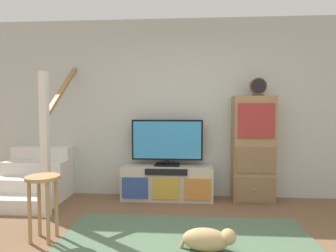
# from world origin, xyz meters

# --- Properties ---
(back_wall) EXTENTS (6.40, 0.12, 2.70)m
(back_wall) POSITION_xyz_m (0.00, 2.46, 1.35)
(back_wall) COLOR #B2B7B2
(back_wall) RESTS_ON ground_plane
(area_rug) EXTENTS (2.60, 1.80, 0.01)m
(area_rug) POSITION_xyz_m (0.00, 0.60, 0.01)
(area_rug) COLOR #4C664C
(area_rug) RESTS_ON ground_plane
(media_console) EXTENTS (1.34, 0.38, 0.50)m
(media_console) POSITION_xyz_m (-0.30, 2.19, 0.25)
(media_console) COLOR #BCB29E
(media_console) RESTS_ON ground_plane
(television) EXTENTS (1.05, 0.22, 0.68)m
(television) POSITION_xyz_m (-0.30, 2.22, 0.87)
(television) COLOR black
(television) RESTS_ON media_console
(side_cabinet) EXTENTS (0.58, 0.38, 1.52)m
(side_cabinet) POSITION_xyz_m (0.95, 2.20, 0.76)
(side_cabinet) COLOR #93704C
(side_cabinet) RESTS_ON ground_plane
(desk_clock) EXTENTS (0.24, 0.08, 0.26)m
(desk_clock) POSITION_xyz_m (1.00, 2.19, 1.65)
(desk_clock) COLOR #4C3823
(desk_clock) RESTS_ON side_cabinet
(staircase) EXTENTS (1.00, 1.36, 2.20)m
(staircase) POSITION_xyz_m (-2.24, 2.20, 0.37)
(staircase) COLOR silver
(staircase) RESTS_ON ground_plane
(bar_stool_near) EXTENTS (0.34, 0.34, 0.67)m
(bar_stool_near) POSITION_xyz_m (-1.46, 0.77, 0.50)
(bar_stool_near) COLOR #A37A4C
(bar_stool_near) RESTS_ON ground_plane
(dog) EXTENTS (0.54, 0.24, 0.23)m
(dog) POSITION_xyz_m (0.21, 0.64, 0.12)
(dog) COLOR tan
(dog) RESTS_ON ground_plane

